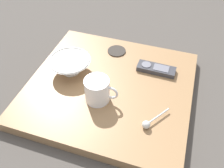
{
  "coord_description": "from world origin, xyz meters",
  "views": [
    {
      "loc": [
        -0.62,
        -0.21,
        0.71
      ],
      "look_at": [
        -0.02,
        -0.01,
        0.06
      ],
      "focal_mm": 38.64,
      "sensor_mm": 36.0,
      "label": 1
    }
  ],
  "objects": [
    {
      "name": "teaspoon",
      "position": [
        -0.15,
        -0.18,
        0.06
      ],
      "size": [
        0.1,
        0.08,
        0.03
      ],
      "color": "silver",
      "rests_on": "table"
    },
    {
      "name": "coffee_mug",
      "position": [
        -0.09,
        0.02,
        0.09
      ],
      "size": [
        0.09,
        0.12,
        0.09
      ],
      "color": "white",
      "rests_on": "table"
    },
    {
      "name": "table",
      "position": [
        0.0,
        0.0,
        0.02
      ],
      "size": [
        0.59,
        0.62,
        0.04
      ],
      "color": "#936D47",
      "rests_on": "ground"
    },
    {
      "name": "drink_coaster",
      "position": [
        0.21,
        0.04,
        0.05
      ],
      "size": [
        0.08,
        0.08,
        0.01
      ],
      "color": "#332D28",
      "rests_on": "table"
    },
    {
      "name": "cereal_bowl",
      "position": [
        0.02,
        0.18,
        0.08
      ],
      "size": [
        0.17,
        0.17,
        0.06
      ],
      "color": "beige",
      "rests_on": "table"
    },
    {
      "name": "tv_remote_near",
      "position": [
        0.13,
        -0.16,
        0.05
      ],
      "size": [
        0.06,
        0.16,
        0.02
      ],
      "color": "#38383D",
      "rests_on": "table"
    },
    {
      "name": "ground_plane",
      "position": [
        0.0,
        0.0,
        0.0
      ],
      "size": [
        6.0,
        6.0,
        0.0
      ],
      "primitive_type": "plane",
      "color": "#47423D"
    }
  ]
}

